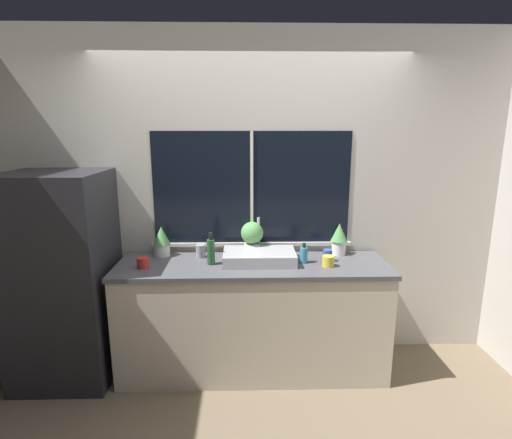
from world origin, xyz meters
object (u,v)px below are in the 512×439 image
potted_plant_center (252,236)px  mug_grey (201,251)px  potted_plant_right (339,238)px  mug_red (143,263)px  soap_bottle (304,255)px  mug_yellow (328,261)px  potted_plant_left (162,241)px  mug_blue (327,255)px  sink (259,257)px  refrigerator (63,278)px  bottle_tall (211,251)px

potted_plant_center → mug_grey: 0.43m
potted_plant_right → mug_red: bearing=-169.5°
soap_bottle → mug_yellow: 0.20m
potted_plant_left → potted_plant_right: (1.45, 0.00, 0.01)m
mug_yellow → mug_blue: size_ratio=0.93×
mug_grey → sink: bearing=-16.3°
sink → refrigerator: bearing=-178.1°
soap_bottle → mug_red: bearing=-176.2°
mug_red → bottle_tall: bearing=7.4°
mug_blue → bottle_tall: bearing=-177.2°
refrigerator → bottle_tall: size_ratio=6.47×
potted_plant_left → potted_plant_center: (0.73, 0.00, 0.03)m
sink → mug_grey: sink is taller
refrigerator → mug_red: 0.65m
sink → mug_red: (-0.88, -0.10, -0.01)m
sink → mug_red: size_ratio=6.25×
bottle_tall → mug_blue: size_ratio=2.65×
sink → soap_bottle: bearing=-3.3°
potted_plant_right → bottle_tall: 1.06m
potted_plant_center → sink: bearing=-73.6°
potted_plant_center → mug_yellow: potted_plant_center is taller
potted_plant_left → mug_red: potted_plant_left is taller
mug_yellow → mug_red: mug_yellow is taller
potted_plant_left → mug_yellow: 1.34m
potted_plant_center → mug_blue: potted_plant_center is taller
mug_yellow → mug_blue: mug_blue is taller
mug_blue → potted_plant_right: bearing=54.0°
potted_plant_left → bottle_tall: (0.42, -0.22, -0.02)m
soap_bottle → bottle_tall: bottle_tall is taller
mug_blue → sink: bearing=-179.0°
potted_plant_center → potted_plant_right: potted_plant_center is taller
potted_plant_center → potted_plant_left: bearing=180.0°
potted_plant_center → bottle_tall: size_ratio=1.12×
potted_plant_center → soap_bottle: 0.46m
potted_plant_center → mug_grey: bearing=-173.6°
sink → potted_plant_right: sink is taller
mug_grey → mug_red: size_ratio=1.17×
refrigerator → mug_grey: size_ratio=15.48×
sink → potted_plant_right: 0.69m
potted_plant_right → mug_yellow: 0.34m
refrigerator → mug_blue: refrigerator is taller
sink → mug_blue: (0.54, 0.01, 0.00)m
refrigerator → sink: size_ratio=2.90×
sink → bottle_tall: bearing=-174.6°
potted_plant_right → mug_blue: (-0.13, -0.17, -0.09)m
mug_red → sink: bearing=6.6°
potted_plant_right → refrigerator: bearing=-173.9°
potted_plant_right → potted_plant_left: bearing=-180.0°
potted_plant_right → soap_bottle: (-0.32, -0.20, -0.08)m
potted_plant_left → mug_red: (-0.09, -0.29, -0.09)m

